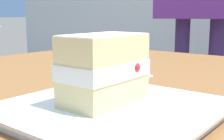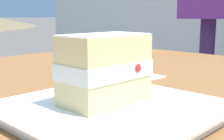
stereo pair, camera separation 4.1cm
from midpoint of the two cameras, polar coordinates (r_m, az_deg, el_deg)
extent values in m
cylinder|color=brown|center=(1.39, -4.00, -10.78)|extent=(0.07, 0.07, 0.64)
cube|color=brown|center=(0.55, -15.58, -6.82)|extent=(1.42, 1.02, 0.04)
cube|color=white|center=(0.43, -2.79, -7.69)|extent=(0.26, 0.26, 0.01)
cube|color=white|center=(0.42, -2.80, -6.66)|extent=(0.27, 0.27, 0.00)
cube|color=#EAD18C|center=(0.42, -4.49, -3.83)|extent=(0.12, 0.07, 0.04)
cube|color=white|center=(0.42, -4.54, 0.02)|extent=(0.12, 0.07, 0.02)
sphere|color=red|center=(0.46, -5.21, 0.78)|extent=(0.02, 0.02, 0.02)
sphere|color=red|center=(0.42, 1.47, 0.48)|extent=(0.02, 0.02, 0.02)
sphere|color=red|center=(0.43, -8.48, 0.78)|extent=(0.01, 0.01, 0.01)
cube|color=#EAD18C|center=(0.41, -4.60, 3.96)|extent=(0.12, 0.07, 0.04)
cube|color=white|center=(0.41, -4.64, 6.55)|extent=(0.12, 0.07, 0.00)
cube|color=white|center=(0.67, -1.15, -1.38)|extent=(0.15, 0.11, 0.00)
cylinder|color=#452855|center=(1.64, 11.84, -4.75)|extent=(0.07, 0.07, 0.80)
cylinder|color=#452855|center=(1.63, 17.67, -5.18)|extent=(0.07, 0.07, 0.80)
camera|label=1|loc=(0.02, -92.86, -0.52)|focal=49.11mm
camera|label=2|loc=(0.02, 87.14, 0.52)|focal=49.11mm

